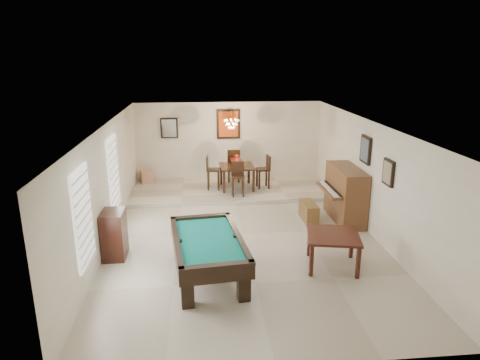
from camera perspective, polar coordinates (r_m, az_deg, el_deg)
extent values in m
cube|color=beige|center=(10.16, 0.33, -7.25)|extent=(6.00, 9.00, 0.02)
cube|color=silver|center=(14.06, -1.55, 5.08)|extent=(6.00, 0.04, 2.60)
cube|color=silver|center=(5.59, 5.23, -13.42)|extent=(6.00, 0.04, 2.60)
cube|color=silver|center=(9.87, -17.25, -0.63)|extent=(0.04, 9.00, 2.60)
cube|color=silver|center=(10.44, 16.95, 0.31)|extent=(0.04, 9.00, 2.60)
cube|color=white|center=(9.42, 0.36, 7.45)|extent=(6.00, 9.00, 0.04)
cube|color=beige|center=(13.17, -1.12, -1.29)|extent=(6.00, 2.50, 0.12)
cube|color=white|center=(7.80, -20.18, -4.65)|extent=(0.06, 1.00, 1.70)
cube|color=white|center=(10.40, -16.51, 0.87)|extent=(0.06, 1.00, 1.70)
cube|color=brown|center=(11.03, 9.15, -4.17)|extent=(0.34, 0.83, 0.46)
cube|color=black|center=(9.26, -16.43, -6.97)|extent=(0.44, 0.67, 1.00)
cube|color=tan|center=(14.00, -12.39, 0.51)|extent=(0.48, 0.53, 0.40)
cube|color=#D84C14|center=(13.92, -1.56, 7.47)|extent=(0.75, 0.06, 0.95)
cube|color=white|center=(13.93, -9.43, 6.85)|extent=(0.55, 0.06, 0.65)
cube|color=slate|center=(10.55, 16.42, 3.89)|extent=(0.06, 0.55, 0.65)
cube|color=gray|center=(9.44, 19.18, 0.95)|extent=(0.06, 0.45, 0.55)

